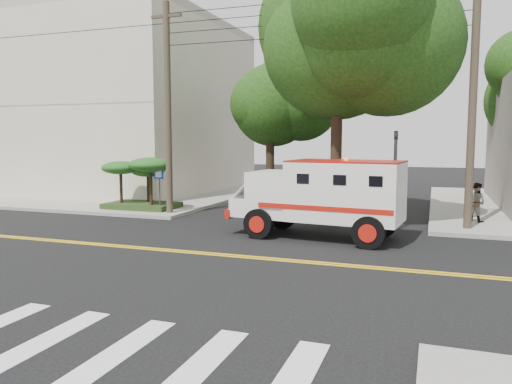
% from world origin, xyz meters
% --- Properties ---
extents(ground, '(100.00, 100.00, 0.00)m').
position_xyz_m(ground, '(0.00, 0.00, 0.00)').
color(ground, black).
rests_on(ground, ground).
extents(sidewalk_nw, '(17.00, 17.00, 0.15)m').
position_xyz_m(sidewalk_nw, '(-13.50, 13.50, 0.07)').
color(sidewalk_nw, gray).
rests_on(sidewalk_nw, ground).
extents(building_left, '(16.00, 14.00, 10.00)m').
position_xyz_m(building_left, '(-15.50, 15.00, 5.15)').
color(building_left, beige).
rests_on(building_left, sidewalk_nw).
extents(utility_pole_left, '(0.28, 0.28, 9.00)m').
position_xyz_m(utility_pole_left, '(-5.60, 6.00, 4.50)').
color(utility_pole_left, '#382D23').
rests_on(utility_pole_left, ground).
extents(utility_pole_right, '(0.28, 0.28, 9.00)m').
position_xyz_m(utility_pole_right, '(6.30, 6.20, 4.50)').
color(utility_pole_right, '#382D23').
rests_on(utility_pole_right, ground).
extents(tree_main, '(6.08, 5.70, 9.85)m').
position_xyz_m(tree_main, '(1.94, 6.21, 7.20)').
color(tree_main, black).
rests_on(tree_main, ground).
extents(tree_left, '(4.48, 4.20, 7.70)m').
position_xyz_m(tree_left, '(-2.68, 11.79, 5.73)').
color(tree_left, black).
rests_on(tree_left, ground).
extents(traffic_signal, '(0.15, 0.18, 3.60)m').
position_xyz_m(traffic_signal, '(3.80, 5.60, 2.23)').
color(traffic_signal, '#3F3F42').
rests_on(traffic_signal, ground).
extents(accessibility_sign, '(0.45, 0.10, 2.02)m').
position_xyz_m(accessibility_sign, '(-6.20, 6.17, 1.37)').
color(accessibility_sign, '#3F3F42').
rests_on(accessibility_sign, ground).
extents(palm_planter, '(3.52, 2.63, 2.36)m').
position_xyz_m(palm_planter, '(-7.44, 6.62, 1.65)').
color(palm_planter, '#1E3314').
rests_on(palm_planter, sidewalk_nw).
extents(armored_truck, '(5.93, 2.80, 2.62)m').
position_xyz_m(armored_truck, '(1.69, 3.41, 1.49)').
color(armored_truck, silver).
rests_on(armored_truck, ground).
extents(pedestrian_b, '(0.93, 0.90, 1.50)m').
position_xyz_m(pedestrian_b, '(6.68, 7.82, 0.90)').
color(pedestrian_b, gray).
rests_on(pedestrian_b, sidewalk_ne).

